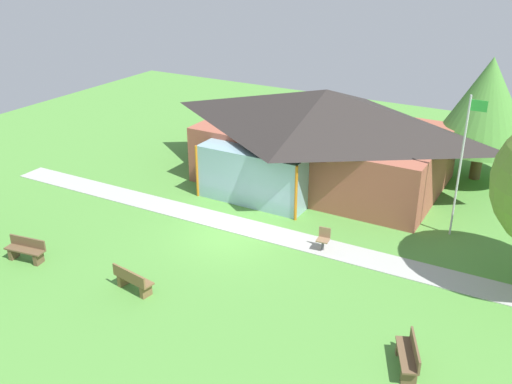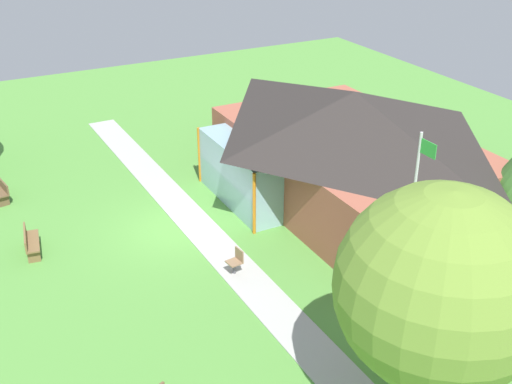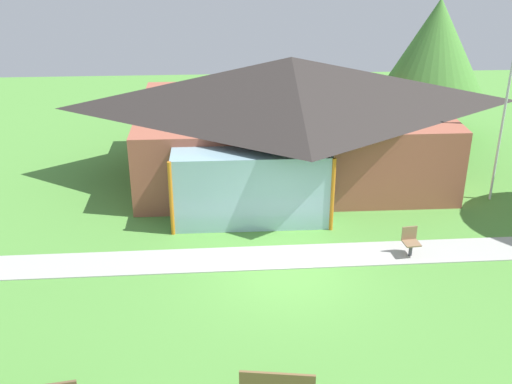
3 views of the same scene
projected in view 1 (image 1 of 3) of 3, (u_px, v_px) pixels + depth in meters
The scene contains 9 objects.
ground_plane at pixel (234, 234), 22.24m from camera, with size 44.00×44.00×0.00m, color #54933D.
pavilion at pixel (322, 134), 26.41m from camera, with size 11.74×8.58×4.33m.
footpath at pixel (243, 227), 22.81m from camera, with size 24.19×1.30×0.03m, color #ADADA8.
flagpole at pixel (462, 161), 21.00m from camera, with size 0.64×0.08×5.53m.
bench_front_left at pixel (26, 250), 20.31m from camera, with size 1.55×0.67×0.84m.
bench_front_center at pixel (133, 280), 18.52m from camera, with size 1.55×0.65×0.84m.
bench_lawn_far_right at pixel (409, 357), 15.16m from camera, with size 1.00×1.55×0.84m.
patio_chair_lawn_spare at pixel (323, 240), 20.99m from camera, with size 0.49×0.49×0.86m.
tree_behind_pavilion_right at pixel (487, 103), 25.93m from camera, with size 4.60×4.60×5.79m.
Camera 1 is at (10.48, -16.63, 10.57)m, focal length 40.13 mm.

